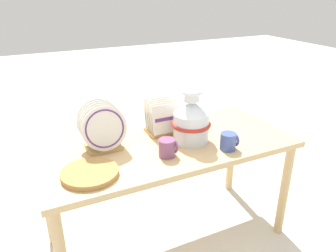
{
  "coord_description": "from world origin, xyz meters",
  "views": [
    {
      "loc": [
        -0.75,
        -1.54,
        1.55
      ],
      "look_at": [
        0.0,
        0.0,
        0.8
      ],
      "focal_mm": 35.0,
      "sensor_mm": 36.0,
      "label": 1
    }
  ],
  "objects_px": {
    "mug_cobalt_glaze": "(229,141)",
    "dish_rack_round_plates": "(102,129)",
    "wicker_charger_stack": "(90,173)",
    "dish_rack_square_plates": "(162,121)",
    "ceramic_vase": "(191,120)",
    "mug_plum_glaze": "(168,148)"
  },
  "relations": [
    {
      "from": "ceramic_vase",
      "to": "mug_cobalt_glaze",
      "type": "height_order",
      "value": "ceramic_vase"
    },
    {
      "from": "dish_rack_round_plates",
      "to": "mug_cobalt_glaze",
      "type": "distance_m",
      "value": 0.71
    },
    {
      "from": "ceramic_vase",
      "to": "mug_plum_glaze",
      "type": "xyz_separation_m",
      "value": [
        -0.2,
        -0.1,
        -0.08
      ]
    },
    {
      "from": "ceramic_vase",
      "to": "dish_rack_square_plates",
      "type": "xyz_separation_m",
      "value": [
        -0.1,
        0.19,
        -0.06
      ]
    },
    {
      "from": "ceramic_vase",
      "to": "wicker_charger_stack",
      "type": "relative_size",
      "value": 1.13
    },
    {
      "from": "ceramic_vase",
      "to": "dish_rack_square_plates",
      "type": "height_order",
      "value": "ceramic_vase"
    },
    {
      "from": "ceramic_vase",
      "to": "wicker_charger_stack",
      "type": "bearing_deg",
      "value": -169.32
    },
    {
      "from": "dish_rack_round_plates",
      "to": "dish_rack_square_plates",
      "type": "relative_size",
      "value": 1.34
    },
    {
      "from": "ceramic_vase",
      "to": "wicker_charger_stack",
      "type": "distance_m",
      "value": 0.65
    },
    {
      "from": "ceramic_vase",
      "to": "dish_rack_round_plates",
      "type": "relative_size",
      "value": 1.17
    },
    {
      "from": "mug_plum_glaze",
      "to": "mug_cobalt_glaze",
      "type": "bearing_deg",
      "value": -12.75
    },
    {
      "from": "dish_rack_round_plates",
      "to": "wicker_charger_stack",
      "type": "distance_m",
      "value": 0.3
    },
    {
      "from": "mug_cobalt_glaze",
      "to": "mug_plum_glaze",
      "type": "height_order",
      "value": "same"
    },
    {
      "from": "wicker_charger_stack",
      "to": "dish_rack_square_plates",
      "type": "bearing_deg",
      "value": 30.25
    },
    {
      "from": "dish_rack_square_plates",
      "to": "mug_cobalt_glaze",
      "type": "distance_m",
      "value": 0.44
    },
    {
      "from": "wicker_charger_stack",
      "to": "mug_plum_glaze",
      "type": "distance_m",
      "value": 0.43
    },
    {
      "from": "mug_cobalt_glaze",
      "to": "dish_rack_round_plates",
      "type": "bearing_deg",
      "value": 154.17
    },
    {
      "from": "wicker_charger_stack",
      "to": "mug_cobalt_glaze",
      "type": "relative_size",
      "value": 2.85
    },
    {
      "from": "ceramic_vase",
      "to": "dish_rack_square_plates",
      "type": "relative_size",
      "value": 1.58
    },
    {
      "from": "ceramic_vase",
      "to": "mug_plum_glaze",
      "type": "relative_size",
      "value": 3.23
    },
    {
      "from": "ceramic_vase",
      "to": "dish_rack_round_plates",
      "type": "bearing_deg",
      "value": 165.9
    },
    {
      "from": "wicker_charger_stack",
      "to": "ceramic_vase",
      "type": "bearing_deg",
      "value": 10.68
    }
  ]
}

